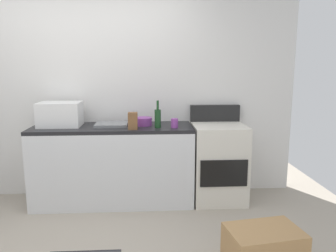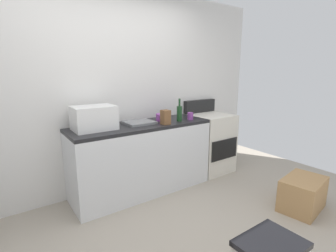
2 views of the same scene
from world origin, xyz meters
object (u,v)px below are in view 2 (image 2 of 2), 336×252
object	(u,v)px
cardboard_box_medium	(303,194)
wine_bottle	(179,113)
knife_block	(166,117)
microwave	(94,118)
coffee_mug	(190,116)
mixing_bowl	(163,117)
stove_oven	(210,142)

from	to	relation	value
cardboard_box_medium	wine_bottle	bearing A→B (deg)	119.55
wine_bottle	cardboard_box_medium	distance (m)	1.74
cardboard_box_medium	knife_block	bearing A→B (deg)	128.99
wine_bottle	knife_block	xyz separation A→B (m)	(-0.27, -0.07, -0.02)
wine_bottle	knife_block	world-z (taller)	wine_bottle
microwave	coffee_mug	xyz separation A→B (m)	(1.28, -0.18, -0.09)
microwave	mixing_bowl	world-z (taller)	microwave
stove_oven	microwave	distance (m)	1.89
coffee_mug	knife_block	size ratio (longest dim) A/B	0.56
mixing_bowl	cardboard_box_medium	size ratio (longest dim) A/B	0.35
wine_bottle	cardboard_box_medium	world-z (taller)	wine_bottle
stove_oven	cardboard_box_medium	size ratio (longest dim) A/B	2.02
microwave	knife_block	xyz separation A→B (m)	(0.82, -0.23, -0.05)
stove_oven	mixing_bowl	xyz separation A→B (m)	(-0.87, 0.03, 0.48)
stove_oven	microwave	size ratio (longest dim) A/B	2.39
knife_block	microwave	bearing A→B (deg)	164.16
microwave	cardboard_box_medium	world-z (taller)	microwave
microwave	wine_bottle	size ratio (longest dim) A/B	1.53
stove_oven	cardboard_box_medium	bearing A→B (deg)	-88.31
mixing_bowl	coffee_mug	bearing A→B (deg)	-25.89
coffee_mug	knife_block	xyz separation A→B (m)	(-0.45, -0.06, 0.04)
cardboard_box_medium	microwave	bearing A→B (deg)	140.95
wine_bottle	mixing_bowl	world-z (taller)	wine_bottle
coffee_mug	cardboard_box_medium	distance (m)	1.63
wine_bottle	coffee_mug	world-z (taller)	wine_bottle
wine_bottle	mixing_bowl	distance (m)	0.23
microwave	coffee_mug	world-z (taller)	microwave
stove_oven	coffee_mug	size ratio (longest dim) A/B	11.00
coffee_mug	wine_bottle	bearing A→B (deg)	177.39
coffee_mug	knife_block	bearing A→B (deg)	-172.73
coffee_mug	knife_block	distance (m)	0.46
stove_oven	knife_block	world-z (taller)	stove_oven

